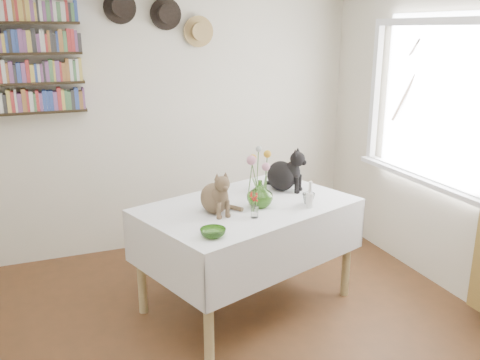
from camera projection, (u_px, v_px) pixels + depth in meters
name	position (u px, v px, depth m)	size (l,w,h in m)	color
room	(241.00, 187.00, 2.76)	(4.08, 4.58, 2.58)	brown
window	(430.00, 116.00, 4.12)	(0.12, 1.52, 1.32)	white
dining_table	(248.00, 230.00, 3.83)	(1.78, 1.44, 0.82)	white
tabby_cat	(214.00, 190.00, 3.56)	(0.22, 0.28, 0.32)	brown
black_cat	(282.00, 168.00, 4.06)	(0.24, 0.31, 0.36)	black
flower_vase	(260.00, 194.00, 3.69)	(0.19, 0.19, 0.20)	#6CAB43
green_bowl	(213.00, 233.00, 3.18)	(0.16, 0.16, 0.05)	#6CAB43
drinking_glass	(309.00, 199.00, 3.76)	(0.09, 0.09, 0.09)	white
candlestick	(310.00, 199.00, 3.69)	(0.05, 0.05, 0.19)	white
berry_jar	(255.00, 205.00, 3.48)	(0.05, 0.05, 0.21)	white
porcelain_figurine	(311.00, 188.00, 4.01)	(0.05, 0.05, 0.10)	white
flower_bouquet	(259.00, 161.00, 3.63)	(0.17, 0.12, 0.39)	#4C7233
bookshelf_unit	(19.00, 58.00, 4.13)	(1.00, 0.16, 0.91)	black
wall_hats	(163.00, 18.00, 4.49)	(0.98, 0.09, 0.48)	black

